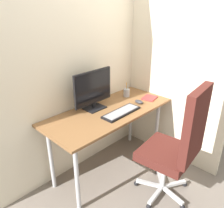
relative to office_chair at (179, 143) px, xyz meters
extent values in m
plane|color=slate|center=(-0.12, 0.76, -0.64)|extent=(8.00, 8.00, 0.00)
cube|color=beige|center=(-0.12, 1.09, 0.76)|extent=(2.44, 0.04, 2.80)
cube|color=beige|center=(0.63, 0.61, 0.76)|extent=(0.04, 1.62, 2.80)
cube|color=brown|center=(-0.12, 0.76, 0.10)|extent=(1.43, 0.61, 0.02)
cylinder|color=#B2B5BA|center=(-0.74, 0.55, -0.27)|extent=(0.04, 0.04, 0.73)
cylinder|color=#B2B5BA|center=(0.50, 0.55, -0.27)|extent=(0.04, 0.04, 0.73)
cylinder|color=#B2B5BA|center=(-0.74, 0.96, -0.27)|extent=(0.04, 0.04, 0.73)
cylinder|color=#B2B5BA|center=(0.50, 0.96, -0.27)|extent=(0.04, 0.04, 0.73)
sphere|color=black|center=(-0.28, 0.08, -0.61)|extent=(0.05, 0.05, 0.05)
cube|color=silver|center=(-0.15, 0.09, -0.57)|extent=(0.27, 0.07, 0.03)
sphere|color=black|center=(-0.07, -0.16, -0.61)|extent=(0.05, 0.05, 0.05)
cube|color=silver|center=(-0.04, -0.02, -0.57)|extent=(0.09, 0.27, 0.03)
sphere|color=black|center=(0.22, -0.02, -0.61)|extent=(0.05, 0.05, 0.05)
cube|color=silver|center=(0.10, 0.04, -0.57)|extent=(0.25, 0.16, 0.03)
sphere|color=black|center=(0.19, 0.29, -0.61)|extent=(0.05, 0.05, 0.05)
cube|color=silver|center=(0.09, 0.20, -0.57)|extent=(0.22, 0.21, 0.03)
sphere|color=black|center=(-0.12, 0.35, -0.61)|extent=(0.05, 0.05, 0.05)
cube|color=silver|center=(-0.07, 0.23, -0.57)|extent=(0.15, 0.26, 0.03)
cylinder|color=silver|center=(-0.01, 0.11, -0.38)|extent=(0.04, 0.04, 0.36)
cube|color=#4C1E19|center=(-0.01, 0.11, -0.16)|extent=(0.52, 0.50, 0.09)
cube|color=#4C1E19|center=(0.01, -0.11, 0.22)|extent=(0.43, 0.12, 0.66)
cube|color=black|center=(-0.19, 0.90, 0.12)|extent=(0.21, 0.17, 0.01)
cube|color=black|center=(-0.19, 0.91, 0.15)|extent=(0.04, 0.02, 0.06)
cube|color=black|center=(-0.19, 0.92, 0.35)|extent=(0.48, 0.02, 0.35)
cube|color=black|center=(-0.19, 0.90, 0.35)|extent=(0.45, 0.01, 0.33)
cube|color=black|center=(-0.08, 0.62, 0.12)|extent=(0.45, 0.16, 0.02)
cube|color=gray|center=(-0.08, 0.62, 0.13)|extent=(0.41, 0.13, 0.00)
ellipsoid|color=#333338|center=(0.24, 0.65, 0.13)|extent=(0.07, 0.11, 0.04)
cylinder|color=#9EA0A5|center=(0.30, 0.88, 0.16)|extent=(0.07, 0.07, 0.09)
cylinder|color=#B2B5BA|center=(0.29, 0.88, 0.21)|extent=(0.02, 0.01, 0.10)
cylinder|color=#B2B5BA|center=(0.31, 0.88, 0.21)|extent=(0.02, 0.01, 0.10)
torus|color=black|center=(0.30, 0.88, 0.17)|extent=(0.04, 0.03, 0.01)
cylinder|color=orange|center=(0.31, 0.89, 0.21)|extent=(0.01, 0.02, 0.14)
cube|color=#B23333|center=(0.44, 0.64, 0.12)|extent=(0.20, 0.18, 0.01)
camera|label=1|loc=(-1.66, -0.77, 1.17)|focal=37.01mm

